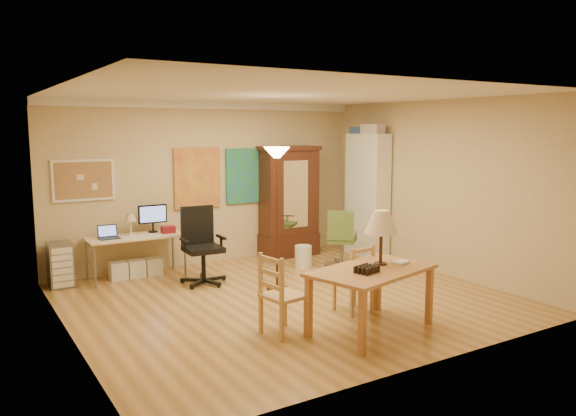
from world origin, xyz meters
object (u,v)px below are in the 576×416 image
computer_desk (137,252)px  office_chair_green (341,252)px  bookshelf (367,196)px  dining_table (375,255)px  armoire (289,208)px  office_chair_black (203,263)px

computer_desk → office_chair_green: size_ratio=1.51×
computer_desk → bookshelf: 4.04m
dining_table → armoire: 3.86m
armoire → bookshelf: size_ratio=0.90×
office_chair_green → armoire: size_ratio=0.49×
dining_table → armoire: armoire is taller
dining_table → computer_desk: size_ratio=1.10×
dining_table → office_chair_green: size_ratio=1.67×
office_chair_green → computer_desk: bearing=160.3°
armoire → computer_desk: bearing=-178.2°
dining_table → bookshelf: 3.73m
armoire → bookshelf: bookshelf is taller
dining_table → office_chair_black: 2.97m
dining_table → office_chair_black: dining_table is taller
office_chair_black → armoire: (2.05, 0.92, 0.55)m
office_chair_black → bookshelf: bookshelf is taller
dining_table → armoire: size_ratio=0.81×
armoire → dining_table: bearing=-107.0°
computer_desk → armoire: armoire is taller
computer_desk → office_chair_black: size_ratio=1.28×
dining_table → armoire: (1.13, 3.69, 0.00)m
armoire → bookshelf: (1.16, -0.76, 0.23)m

